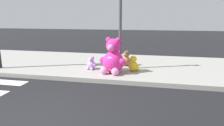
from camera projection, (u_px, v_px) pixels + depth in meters
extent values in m
cube|color=#9E9B93|center=(100.00, 65.00, 8.60)|extent=(28.00, 4.40, 0.15)
cylinder|color=#4C4C51|center=(120.00, 26.00, 7.26)|extent=(0.11, 0.11, 3.20)
sphere|color=#F22D93|center=(113.00, 62.00, 7.04)|extent=(0.76, 0.76, 0.76)
ellipsoid|color=pink|center=(110.00, 64.00, 6.79)|extent=(0.44, 0.25, 0.49)
sphere|color=#F22D93|center=(113.00, 46.00, 6.91)|extent=(0.50, 0.50, 0.50)
sphere|color=pink|center=(111.00, 48.00, 6.73)|extent=(0.23, 0.23, 0.23)
sphere|color=#F22D93|center=(118.00, 40.00, 6.80)|extent=(0.19, 0.19, 0.19)
sphere|color=#F22D93|center=(122.00, 62.00, 6.80)|extent=(0.24, 0.24, 0.24)
sphere|color=pink|center=(115.00, 72.00, 6.73)|extent=(0.26, 0.26, 0.26)
sphere|color=#F22D93|center=(109.00, 40.00, 6.94)|extent=(0.19, 0.19, 0.19)
sphere|color=#F22D93|center=(103.00, 60.00, 7.08)|extent=(0.24, 0.24, 0.24)
sphere|color=pink|center=(104.00, 70.00, 6.89)|extent=(0.26, 0.26, 0.26)
sphere|color=olive|center=(126.00, 61.00, 8.10)|extent=(0.37, 0.37, 0.37)
ellipsoid|color=tan|center=(123.00, 61.00, 8.15)|extent=(0.11, 0.21, 0.24)
sphere|color=olive|center=(126.00, 54.00, 8.04)|extent=(0.24, 0.24, 0.24)
sphere|color=tan|center=(124.00, 54.00, 8.08)|extent=(0.11, 0.11, 0.11)
sphere|color=olive|center=(126.00, 52.00, 7.94)|extent=(0.09, 0.09, 0.09)
sphere|color=olive|center=(124.00, 61.00, 7.95)|extent=(0.12, 0.12, 0.12)
sphere|color=tan|center=(122.00, 64.00, 8.09)|extent=(0.13, 0.13, 0.13)
sphere|color=olive|center=(127.00, 52.00, 8.09)|extent=(0.09, 0.09, 0.09)
sphere|color=olive|center=(127.00, 59.00, 8.27)|extent=(0.12, 0.12, 0.12)
sphere|color=tan|center=(123.00, 63.00, 8.27)|extent=(0.13, 0.13, 0.13)
sphere|color=yellow|center=(133.00, 66.00, 7.30)|extent=(0.35, 0.35, 0.35)
ellipsoid|color=#F0DB80|center=(136.00, 66.00, 7.37)|extent=(0.19, 0.19, 0.23)
sphere|color=yellow|center=(133.00, 59.00, 7.25)|extent=(0.23, 0.23, 0.23)
sphere|color=#F0DB80|center=(135.00, 59.00, 7.30)|extent=(0.11, 0.11, 0.11)
sphere|color=yellow|center=(132.00, 56.00, 7.29)|extent=(0.09, 0.09, 0.09)
sphere|color=yellow|center=(131.00, 64.00, 7.46)|extent=(0.11, 0.11, 0.11)
sphere|color=#F0DB80|center=(135.00, 68.00, 7.49)|extent=(0.12, 0.12, 0.12)
sphere|color=yellow|center=(135.00, 57.00, 7.16)|extent=(0.09, 0.09, 0.09)
sphere|color=yellow|center=(137.00, 66.00, 7.19)|extent=(0.11, 0.11, 0.11)
sphere|color=#F0DB80|center=(138.00, 69.00, 7.33)|extent=(0.12, 0.12, 0.12)
sphere|color=#B28CD8|center=(91.00, 65.00, 7.55)|extent=(0.32, 0.32, 0.32)
ellipsoid|color=silver|center=(90.00, 66.00, 7.45)|extent=(0.19, 0.11, 0.21)
sphere|color=#B28CD8|center=(91.00, 59.00, 7.50)|extent=(0.21, 0.21, 0.21)
sphere|color=silver|center=(90.00, 60.00, 7.42)|extent=(0.09, 0.09, 0.09)
sphere|color=#B28CD8|center=(93.00, 57.00, 7.45)|extent=(0.08, 0.08, 0.08)
sphere|color=#B28CD8|center=(94.00, 65.00, 7.45)|extent=(0.10, 0.10, 0.10)
sphere|color=silver|center=(92.00, 69.00, 7.42)|extent=(0.11, 0.11, 0.11)
sphere|color=#B28CD8|center=(90.00, 57.00, 7.51)|extent=(0.08, 0.08, 0.08)
sphere|color=#B28CD8|center=(87.00, 64.00, 7.57)|extent=(0.10, 0.10, 0.10)
sphere|color=silver|center=(88.00, 68.00, 7.49)|extent=(0.11, 0.11, 0.11)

